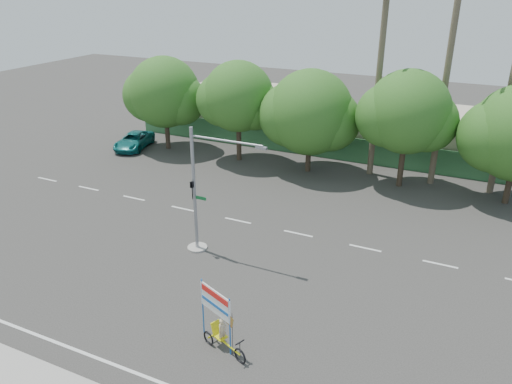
% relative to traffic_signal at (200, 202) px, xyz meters
% --- Properties ---
extents(ground, '(120.00, 120.00, 0.00)m').
position_rel_traffic_signal_xyz_m(ground, '(2.20, -3.98, -2.92)').
color(ground, '#33302D').
rests_on(ground, ground).
extents(fence, '(38.00, 0.08, 2.00)m').
position_rel_traffic_signal_xyz_m(fence, '(2.20, 17.52, -1.92)').
color(fence, '#336B3D').
rests_on(fence, ground).
extents(building_left, '(12.00, 8.00, 4.00)m').
position_rel_traffic_signal_xyz_m(building_left, '(-7.80, 22.02, -0.92)').
color(building_left, beige).
rests_on(building_left, ground).
extents(building_right, '(14.00, 8.00, 3.60)m').
position_rel_traffic_signal_xyz_m(building_right, '(10.20, 22.02, -1.12)').
color(building_right, beige).
rests_on(building_right, ground).
extents(tree_far_left, '(7.14, 6.00, 7.96)m').
position_rel_traffic_signal_xyz_m(tree_far_left, '(-11.85, 14.02, 1.84)').
color(tree_far_left, '#473828').
rests_on(tree_far_left, ground).
extents(tree_left, '(6.66, 5.60, 8.07)m').
position_rel_traffic_signal_xyz_m(tree_left, '(-4.85, 14.02, 2.14)').
color(tree_left, '#473828').
rests_on(tree_left, ground).
extents(tree_center, '(7.62, 6.40, 7.85)m').
position_rel_traffic_signal_xyz_m(tree_center, '(1.14, 14.02, 1.55)').
color(tree_center, '#473828').
rests_on(tree_center, ground).
extents(tree_right, '(6.90, 5.80, 8.36)m').
position_rel_traffic_signal_xyz_m(tree_right, '(8.15, 14.02, 2.32)').
color(tree_right, '#473828').
rests_on(tree_right, ground).
extents(palm_tall, '(3.73, 3.79, 17.45)m').
position_rel_traffic_signal_xyz_m(palm_tall, '(10.20, 15.52, 7.55)').
color(palm_tall, '#70604C').
rests_on(palm_tall, ground).
extents(palm_short, '(3.73, 3.79, 14.45)m').
position_rel_traffic_signal_xyz_m(palm_short, '(5.70, 15.52, 5.94)').
color(palm_short, '#70604C').
rests_on(palm_short, ground).
extents(traffic_signal, '(4.72, 1.10, 7.00)m').
position_rel_traffic_signal_xyz_m(traffic_signal, '(0.00, 0.00, 0.00)').
color(traffic_signal, gray).
rests_on(traffic_signal, ground).
extents(trike_billboard, '(2.58, 1.29, 2.73)m').
position_rel_traffic_signal_xyz_m(trike_billboard, '(4.77, -6.46, -1.82)').
color(trike_billboard, black).
rests_on(trike_billboard, ground).
extents(pickup_truck, '(3.30, 5.22, 1.34)m').
position_rel_traffic_signal_xyz_m(pickup_truck, '(-14.54, 12.79, -2.25)').
color(pickup_truck, '#0E6563').
rests_on(pickup_truck, ground).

